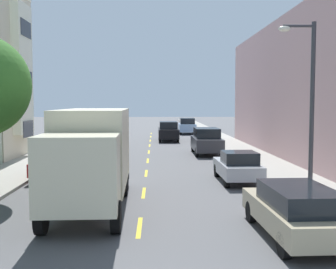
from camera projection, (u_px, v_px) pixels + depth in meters
ground_plane at (149, 148)px, 35.88m from camera, size 160.00×160.00×0.00m
sidewalk_left at (59, 150)px, 33.67m from camera, size 3.20×120.00×0.14m
sidewalk_right at (238, 149)px, 34.10m from camera, size 3.20×120.00×0.14m
lane_centerline_dashes at (148, 156)px, 30.40m from camera, size 0.14×47.20×0.01m
street_lamp at (308, 99)px, 15.24m from camera, size 1.35×0.28×6.48m
delivery_box_truck at (92, 152)px, 15.57m from camera, size 2.60×8.21×3.53m
parked_suv_sky at (187, 126)px, 52.15m from camera, size 2.01×4.82×1.93m
parked_hatchback_silver at (238, 166)px, 20.30m from camera, size 1.79×4.02×1.50m
parked_hatchback_navy at (93, 141)px, 33.86m from camera, size 1.81×4.03×1.50m
parked_suv_charcoal at (207, 141)px, 31.40m from camera, size 1.96×4.80×1.93m
parked_wagon_champagne at (296, 210)px, 11.83m from camera, size 1.95×4.75×1.50m
parked_wagon_red at (60, 161)px, 21.97m from camera, size 1.93×4.74×1.50m
moving_black_sedan at (168, 131)px, 42.33m from camera, size 1.95×4.80×1.93m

